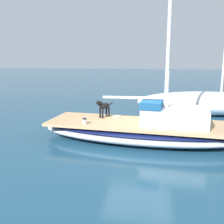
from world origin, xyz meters
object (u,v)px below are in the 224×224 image
at_px(sailboat_main, 139,131).
at_px(dog_black, 104,107).
at_px(moored_boat_port_side, 206,103).
at_px(coiled_rope, 116,117).
at_px(deck_winch, 85,121).

xyz_separation_m(sailboat_main, dog_black, (-0.60, -1.41, 0.75)).
bearing_deg(dog_black, sailboat_main, 66.90).
bearing_deg(moored_boat_port_side, coiled_rope, -44.47).
height_order(dog_black, coiled_rope, dog_black).
xyz_separation_m(deck_winch, moored_boat_port_side, (-5.43, 5.12, -0.14)).
bearing_deg(sailboat_main, dog_black, -113.10).
bearing_deg(sailboat_main, coiled_rope, -125.51).
bearing_deg(deck_winch, moored_boat_port_side, 136.68).
distance_m(dog_black, moored_boat_port_side, 6.35).
xyz_separation_m(sailboat_main, deck_winch, (0.53, -1.89, 0.42)).
xyz_separation_m(deck_winch, coiled_rope, (-1.19, 0.96, -0.08)).
relative_size(sailboat_main, deck_winch, 35.51).
xyz_separation_m(dog_black, coiled_rope, (-0.06, 0.48, -0.40)).
height_order(deck_winch, coiled_rope, deck_winch).
bearing_deg(sailboat_main, deck_winch, -74.44).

